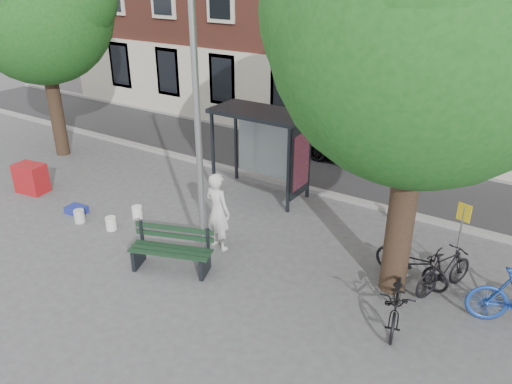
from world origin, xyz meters
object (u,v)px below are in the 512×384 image
object	(u,v)px
painter	(218,211)
notice_sign	(462,225)
car_dark	(369,146)
lamppost	(199,153)
bike_a	(412,262)
bike_d	(444,271)
bus_shelter	(274,135)
bench	(172,251)
bike_c	(397,302)
red_stand	(31,178)

from	to	relation	value
painter	notice_sign	world-z (taller)	painter
car_dark	lamppost	bearing A→B (deg)	174.12
bike_a	bike_d	distance (m)	0.70
car_dark	bike_a	bearing A→B (deg)	-151.96
bus_shelter	bike_a	xyz separation A→B (m)	(4.85, -2.12, -1.45)
bus_shelter	painter	xyz separation A→B (m)	(0.42, -3.30, -0.92)
bike_d	notice_sign	world-z (taller)	notice_sign
painter	bike_d	size ratio (longest dim) A/B	1.20
bench	bike_c	size ratio (longest dim) A/B	1.09
bike_a	red_stand	size ratio (longest dim) A/B	1.97
bus_shelter	bike_a	world-z (taller)	bus_shelter
bench	bike_a	size ratio (longest dim) A/B	1.12
lamppost	red_stand	bearing A→B (deg)	177.32
bench	car_dark	bearing A→B (deg)	61.91
notice_sign	car_dark	bearing A→B (deg)	144.22
bike_c	notice_sign	distance (m)	2.53
bike_a	bike_d	xyz separation A→B (m)	(0.70, -0.01, 0.03)
bike_a	bus_shelter	bearing A→B (deg)	79.06
bike_a	notice_sign	xyz separation A→B (m)	(0.75, 0.77, 0.79)
bike_d	notice_sign	size ratio (longest dim) A/B	0.94
lamppost	bike_a	xyz separation A→B (m)	(4.24, 1.98, -2.32)
lamppost	bench	world-z (taller)	lamppost
bus_shelter	painter	bearing A→B (deg)	-82.72
lamppost	bike_d	xyz separation A→B (m)	(4.94, 1.97, -2.28)
car_dark	painter	bearing A→B (deg)	172.15
bike_d	bench	bearing A→B (deg)	50.95
red_stand	painter	bearing A→B (deg)	4.07
lamppost	bike_d	world-z (taller)	lamppost
lamppost	bench	bearing A→B (deg)	-134.53
bike_c	bike_d	world-z (taller)	bike_d
lamppost	bike_d	size ratio (longest dim) A/B	3.68
bench	bike_c	world-z (taller)	bench
bus_shelter	notice_sign	xyz separation A→B (m)	(5.60, -1.36, -0.66)
lamppost	bench	distance (m)	2.45
red_stand	bike_c	bearing A→B (deg)	0.40
lamppost	bus_shelter	distance (m)	4.24
bench	bike_d	distance (m)	6.01
bike_a	bench	bearing A→B (deg)	130.53
painter	bench	distance (m)	1.49
bus_shelter	bike_a	distance (m)	5.49
bike_d	car_dark	bearing A→B (deg)	-30.49
bike_a	bike_c	distance (m)	1.59
bus_shelter	bike_d	distance (m)	6.11
bike_a	bike_d	bearing A→B (deg)	-78.08
bike_c	red_stand	xyz separation A→B (m)	(-11.42, -0.08, -0.03)
painter	car_dark	size ratio (longest dim) A/B	0.45
lamppost	red_stand	distance (m)	7.36
bike_c	notice_sign	xyz separation A→B (m)	(0.55, 2.34, 0.78)
bike_d	painter	bearing A→B (deg)	39.10
notice_sign	red_stand	bearing A→B (deg)	-151.38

